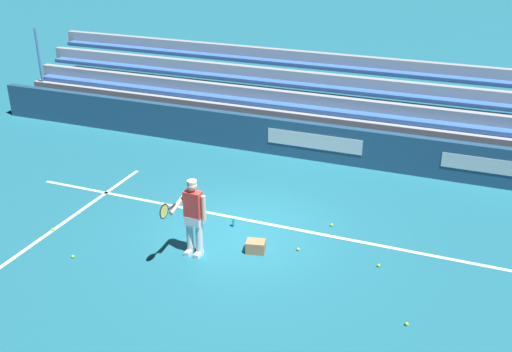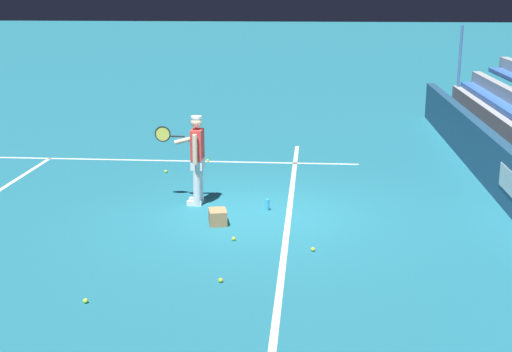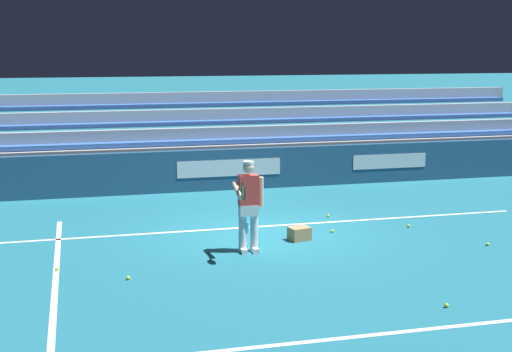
% 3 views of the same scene
% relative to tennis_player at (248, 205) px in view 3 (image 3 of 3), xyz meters
% --- Properties ---
extents(ground_plane, '(160.00, 160.00, 0.00)m').
position_rel_tennis_player_xyz_m(ground_plane, '(-0.65, -1.29, -0.89)').
color(ground_plane, '#1E6B7F').
extents(court_baseline_white, '(12.00, 0.10, 0.01)m').
position_rel_tennis_player_xyz_m(court_baseline_white, '(-0.65, -1.79, -0.89)').
color(court_baseline_white, white).
rests_on(court_baseline_white, ground).
extents(court_sideline_white, '(0.10, 12.00, 0.01)m').
position_rel_tennis_player_xyz_m(court_sideline_white, '(3.46, 2.71, -0.89)').
color(court_sideline_white, white).
rests_on(court_sideline_white, ground).
extents(court_service_line_white, '(8.22, 0.10, 0.01)m').
position_rel_tennis_player_xyz_m(court_service_line_white, '(-0.65, 4.21, -0.89)').
color(court_service_line_white, white).
rests_on(court_service_line_white, ground).
extents(back_wall_sponsor_board, '(21.57, 0.25, 1.10)m').
position_rel_tennis_player_xyz_m(back_wall_sponsor_board, '(-0.66, -5.91, -0.34)').
color(back_wall_sponsor_board, navy).
rests_on(back_wall_sponsor_board, ground).
extents(bleacher_stand, '(20.49, 2.40, 2.95)m').
position_rel_tennis_player_xyz_m(bleacher_stand, '(-0.65, -7.74, -0.17)').
color(bleacher_stand, '#9EA3A8').
rests_on(bleacher_stand, ground).
extents(tennis_player, '(0.59, 0.99, 1.71)m').
position_rel_tennis_player_xyz_m(tennis_player, '(0.00, 0.00, 0.00)').
color(tennis_player, silver).
rests_on(tennis_player, ground).
extents(ball_box_cardboard, '(0.46, 0.38, 0.26)m').
position_rel_tennis_player_xyz_m(ball_box_cardboard, '(-1.18, -0.56, -0.76)').
color(ball_box_cardboard, '#A87F51').
rests_on(ball_box_cardboard, ground).
extents(tennis_ball_on_baseline, '(0.07, 0.07, 0.07)m').
position_rel_tennis_player_xyz_m(tennis_ball_on_baseline, '(-4.57, 0.74, -0.86)').
color(tennis_ball_on_baseline, '#CCE533').
rests_on(tennis_ball_on_baseline, ground).
extents(tennis_ball_toward_net, '(0.07, 0.07, 0.07)m').
position_rel_tennis_player_xyz_m(tennis_ball_toward_net, '(-2.14, 3.53, -0.86)').
color(tennis_ball_toward_net, '#CCE533').
rests_on(tennis_ball_toward_net, ground).
extents(tennis_ball_by_box, '(0.07, 0.07, 0.07)m').
position_rel_tennis_player_xyz_m(tennis_ball_by_box, '(-3.74, -0.95, -0.86)').
color(tennis_ball_by_box, '#CCE533').
rests_on(tennis_ball_by_box, ground).
extents(tennis_ball_midcourt, '(0.07, 0.07, 0.07)m').
position_rel_tennis_player_xyz_m(tennis_ball_midcourt, '(-2.40, -2.24, -0.86)').
color(tennis_ball_midcourt, '#CCE533').
rests_on(tennis_ball_midcourt, ground).
extents(tennis_ball_near_player, '(0.07, 0.07, 0.07)m').
position_rel_tennis_player_xyz_m(tennis_ball_near_player, '(-2.01, -0.94, -0.86)').
color(tennis_ball_near_player, '#CCE533').
rests_on(tennis_ball_near_player, ground).
extents(tennis_ball_far_left, '(0.07, 0.07, 0.07)m').
position_rel_tennis_player_xyz_m(tennis_ball_far_left, '(2.30, 1.09, -0.86)').
color(tennis_ball_far_left, '#CCE533').
rests_on(tennis_ball_far_left, ground).
extents(tennis_ball_far_right, '(0.07, 0.07, 0.07)m').
position_rel_tennis_player_xyz_m(tennis_ball_far_right, '(3.45, 0.31, -0.86)').
color(tennis_ball_far_right, '#CCE533').
rests_on(tennis_ball_far_right, ground).
extents(water_bottle, '(0.07, 0.07, 0.22)m').
position_rel_tennis_player_xyz_m(water_bottle, '(-0.31, -1.38, -0.78)').
color(water_bottle, '#33B2E5').
rests_on(water_bottle, ground).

